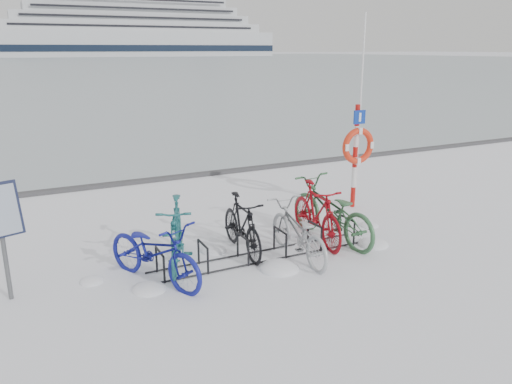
# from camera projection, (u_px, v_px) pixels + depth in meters

# --- Properties ---
(ground) EXTENTS (900.00, 900.00, 0.00)m
(ground) POSITION_uv_depth(u_px,v_px,m) (262.00, 257.00, 8.70)
(ground) COLOR white
(ground) RESTS_ON ground
(ice_sheet) EXTENTS (400.00, 298.00, 0.02)m
(ice_sheet) POSITION_uv_depth(u_px,v_px,m) (18.00, 61.00, 142.38)
(ice_sheet) COLOR #A9B8BF
(ice_sheet) RESTS_ON ground
(quay_edge) EXTENTS (400.00, 0.25, 0.10)m
(quay_edge) POSITION_uv_depth(u_px,v_px,m) (166.00, 178.00, 13.77)
(quay_edge) COLOR #3F3F42
(quay_edge) RESTS_ON ground
(bike_rack) EXTENTS (4.00, 0.48, 0.46)m
(bike_rack) POSITION_uv_depth(u_px,v_px,m) (262.00, 248.00, 8.65)
(bike_rack) COLOR black
(bike_rack) RESTS_ON ground
(lifebuoy_station) EXTENTS (0.82, 0.23, 4.24)m
(lifebuoy_station) POSITION_uv_depth(u_px,v_px,m) (358.00, 146.00, 11.04)
(lifebuoy_station) COLOR #AE120D
(lifebuoy_station) RESTS_ON ground
(cruise_ferry) EXTENTS (126.49, 23.88, 41.56)m
(cruise_ferry) POSITION_uv_depth(u_px,v_px,m) (134.00, 30.00, 222.66)
(cruise_ferry) COLOR silver
(cruise_ferry) RESTS_ON ground
(bike_0) EXTENTS (1.53, 2.11, 1.05)m
(bike_0) POSITION_uv_depth(u_px,v_px,m) (154.00, 250.00, 7.67)
(bike_0) COLOR navy
(bike_0) RESTS_ON ground
(bike_1) EXTENTS (1.20, 2.00, 1.16)m
(bike_1) POSITION_uv_depth(u_px,v_px,m) (176.00, 232.00, 8.23)
(bike_1) COLOR #1C5D60
(bike_1) RESTS_ON ground
(bike_2) EXTENTS (0.60, 1.79, 1.06)m
(bike_2) POSITION_uv_depth(u_px,v_px,m) (242.00, 223.00, 8.81)
(bike_2) COLOR black
(bike_2) RESTS_ON ground
(bike_3) EXTENTS (0.72, 1.93, 1.00)m
(bike_3) POSITION_uv_depth(u_px,v_px,m) (298.00, 230.00, 8.57)
(bike_3) COLOR #A3A7AB
(bike_3) RESTS_ON ground
(bike_4) EXTENTS (0.72, 1.95, 1.15)m
(bike_4) POSITION_uv_depth(u_px,v_px,m) (317.00, 212.00, 9.31)
(bike_4) COLOR maroon
(bike_4) RESTS_ON ground
(bike_5) EXTENTS (1.05, 2.33, 1.18)m
(bike_5) POSITION_uv_depth(u_px,v_px,m) (331.00, 209.00, 9.38)
(bike_5) COLOR #33633C
(bike_5) RESTS_ON ground
(snow_drifts) EXTENTS (5.90, 1.82, 0.24)m
(snow_drifts) POSITION_uv_depth(u_px,v_px,m) (275.00, 257.00, 8.71)
(snow_drifts) COLOR white
(snow_drifts) RESTS_ON ground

